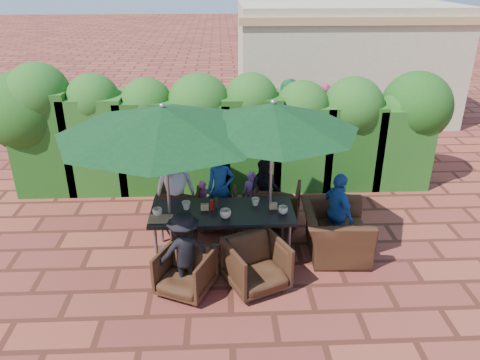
{
  "coord_description": "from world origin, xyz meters",
  "views": [
    {
      "loc": [
        -0.1,
        -6.48,
        4.16
      ],
      "look_at": [
        0.2,
        0.4,
        0.98
      ],
      "focal_mm": 35.0,
      "sensor_mm": 36.0,
      "label": 1
    }
  ],
  "objects_px": {
    "chair_far_right": "(277,202)",
    "umbrella_right": "(273,117)",
    "chair_end_right": "(335,225)",
    "chair_far_mid": "(217,207)",
    "chair_near_right": "(257,262)",
    "dining_table": "(222,215)",
    "chair_near_left": "(185,270)",
    "chair_far_left": "(180,203)",
    "umbrella_left": "(163,120)"
  },
  "relations": [
    {
      "from": "chair_far_left",
      "to": "chair_near_right",
      "type": "height_order",
      "value": "chair_near_right"
    },
    {
      "from": "dining_table",
      "to": "chair_far_right",
      "type": "relative_size",
      "value": 2.79
    },
    {
      "from": "chair_far_right",
      "to": "chair_near_left",
      "type": "xyz_separation_m",
      "value": [
        -1.48,
        -1.89,
        -0.04
      ]
    },
    {
      "from": "umbrella_left",
      "to": "chair_far_mid",
      "type": "height_order",
      "value": "umbrella_left"
    },
    {
      "from": "chair_far_left",
      "to": "chair_far_mid",
      "type": "height_order",
      "value": "chair_far_left"
    },
    {
      "from": "umbrella_right",
      "to": "chair_near_left",
      "type": "relative_size",
      "value": 3.55
    },
    {
      "from": "chair_far_left",
      "to": "chair_far_right",
      "type": "bearing_deg",
      "value": -176.17
    },
    {
      "from": "chair_near_left",
      "to": "chair_near_right",
      "type": "relative_size",
      "value": 0.89
    },
    {
      "from": "umbrella_left",
      "to": "chair_near_right",
      "type": "distance_m",
      "value": 2.35
    },
    {
      "from": "dining_table",
      "to": "chair_far_mid",
      "type": "relative_size",
      "value": 3.07
    },
    {
      "from": "dining_table",
      "to": "chair_near_left",
      "type": "xyz_separation_m",
      "value": [
        -0.53,
        -0.94,
        -0.32
      ]
    },
    {
      "from": "umbrella_right",
      "to": "chair_far_mid",
      "type": "relative_size",
      "value": 3.51
    },
    {
      "from": "chair_near_right",
      "to": "chair_far_left",
      "type": "bearing_deg",
      "value": 98.8
    },
    {
      "from": "chair_far_mid",
      "to": "chair_end_right",
      "type": "xyz_separation_m",
      "value": [
        1.84,
        -0.93,
        0.14
      ]
    },
    {
      "from": "umbrella_left",
      "to": "chair_near_left",
      "type": "height_order",
      "value": "umbrella_left"
    },
    {
      "from": "umbrella_left",
      "to": "dining_table",
      "type": "bearing_deg",
      "value": 4.7
    },
    {
      "from": "umbrella_left",
      "to": "chair_far_left",
      "type": "height_order",
      "value": "umbrella_left"
    },
    {
      "from": "umbrella_right",
      "to": "chair_far_right",
      "type": "bearing_deg",
      "value": 75.98
    },
    {
      "from": "chair_far_mid",
      "to": "chair_near_left",
      "type": "bearing_deg",
      "value": 75.6
    },
    {
      "from": "umbrella_right",
      "to": "chair_end_right",
      "type": "bearing_deg",
      "value": -6.76
    },
    {
      "from": "umbrella_left",
      "to": "umbrella_right",
      "type": "height_order",
      "value": "same"
    },
    {
      "from": "dining_table",
      "to": "chair_far_left",
      "type": "distance_m",
      "value": 1.29
    },
    {
      "from": "dining_table",
      "to": "chair_far_right",
      "type": "bearing_deg",
      "value": 44.66
    },
    {
      "from": "dining_table",
      "to": "umbrella_right",
      "type": "bearing_deg",
      "value": 4.05
    },
    {
      "from": "dining_table",
      "to": "chair_end_right",
      "type": "relative_size",
      "value": 1.91
    },
    {
      "from": "chair_near_left",
      "to": "chair_near_right",
      "type": "bearing_deg",
      "value": 28.67
    },
    {
      "from": "chair_far_right",
      "to": "chair_end_right",
      "type": "relative_size",
      "value": 0.69
    },
    {
      "from": "chair_end_right",
      "to": "umbrella_left",
      "type": "bearing_deg",
      "value": 92.94
    },
    {
      "from": "dining_table",
      "to": "umbrella_left",
      "type": "height_order",
      "value": "umbrella_left"
    },
    {
      "from": "umbrella_left",
      "to": "chair_end_right",
      "type": "distance_m",
      "value": 3.07
    },
    {
      "from": "chair_far_mid",
      "to": "chair_end_right",
      "type": "distance_m",
      "value": 2.07
    },
    {
      "from": "chair_end_right",
      "to": "chair_far_mid",
      "type": "bearing_deg",
      "value": 66.1
    },
    {
      "from": "chair_far_left",
      "to": "chair_end_right",
      "type": "bearing_deg",
      "value": 162.67
    },
    {
      "from": "chair_far_mid",
      "to": "chair_near_right",
      "type": "xyz_separation_m",
      "value": [
        0.55,
        -1.74,
        0.04
      ]
    },
    {
      "from": "chair_far_left",
      "to": "chair_near_left",
      "type": "height_order",
      "value": "chair_far_left"
    },
    {
      "from": "chair_far_right",
      "to": "chair_near_left",
      "type": "height_order",
      "value": "chair_far_right"
    },
    {
      "from": "umbrella_right",
      "to": "chair_end_right",
      "type": "relative_size",
      "value": 2.19
    },
    {
      "from": "umbrella_right",
      "to": "chair_far_mid",
      "type": "distance_m",
      "value": 2.19
    },
    {
      "from": "umbrella_right",
      "to": "chair_near_right",
      "type": "bearing_deg",
      "value": -106.42
    },
    {
      "from": "chair_near_right",
      "to": "dining_table",
      "type": "bearing_deg",
      "value": 94.39
    },
    {
      "from": "dining_table",
      "to": "chair_far_right",
      "type": "xyz_separation_m",
      "value": [
        0.96,
        0.95,
        -0.28
      ]
    },
    {
      "from": "umbrella_right",
      "to": "chair_far_mid",
      "type": "height_order",
      "value": "umbrella_right"
    },
    {
      "from": "chair_far_right",
      "to": "umbrella_right",
      "type": "bearing_deg",
      "value": 89.61
    },
    {
      "from": "chair_far_mid",
      "to": "chair_end_right",
      "type": "bearing_deg",
      "value": 152.19
    },
    {
      "from": "umbrella_left",
      "to": "chair_end_right",
      "type": "bearing_deg",
      "value": -0.07
    },
    {
      "from": "umbrella_left",
      "to": "chair_near_left",
      "type": "xyz_separation_m",
      "value": [
        0.27,
        -0.88,
        -1.86
      ]
    },
    {
      "from": "umbrella_left",
      "to": "umbrella_right",
      "type": "bearing_deg",
      "value": 4.39
    },
    {
      "from": "chair_far_mid",
      "to": "chair_near_left",
      "type": "height_order",
      "value": "chair_far_mid"
    },
    {
      "from": "chair_far_right",
      "to": "chair_near_right",
      "type": "bearing_deg",
      "value": 88.38
    },
    {
      "from": "chair_near_left",
      "to": "chair_end_right",
      "type": "height_order",
      "value": "chair_end_right"
    }
  ]
}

